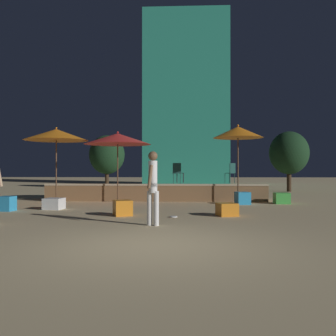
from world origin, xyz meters
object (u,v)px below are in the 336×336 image
Objects in this scene: patio_umbrella_1 at (238,132)px; cube_seat_1 at (282,198)px; cube_seat_0 at (243,198)px; cube_seat_3 at (54,204)px; patio_umbrella_2 at (56,135)px; cube_seat_4 at (7,204)px; cube_seat_2 at (123,208)px; bistro_chair_1 at (231,171)px; background_tree_0 at (107,155)px; background_tree_1 at (289,153)px; frisbee_disc at (173,217)px; bistro_chair_2 at (178,171)px; cube_seat_5 at (227,209)px; bistro_chair_0 at (177,171)px; person_2 at (153,184)px; patio_umbrella_0 at (118,139)px.

cube_seat_1 is at bearing -3.98° from patio_umbrella_1.
cube_seat_0 is 0.92× the size of cube_seat_3.
cube_seat_4 is (-0.49, -3.31, -2.59)m from patio_umbrella_2.
cube_seat_2 is (3.54, -4.38, -2.60)m from patio_umbrella_2.
cube_seat_3 is at bearing -158.23° from patio_umbrella_1.
bistro_chair_1 is at bearing 56.33° from cube_seat_2.
background_tree_1 is at bearing -18.35° from background_tree_0.
background_tree_1 is (6.83, 12.93, 2.39)m from frisbee_disc.
background_tree_1 is (11.90, 8.24, -0.42)m from patio_umbrella_2.
patio_umbrella_2 reaches higher than cube_seat_3.
cube_seat_4 is at bearing 165.07° from cube_seat_2.
cube_seat_1 is 0.64× the size of bistro_chair_2.
background_tree_0 reaches higher than patio_umbrella_1.
cube_seat_4 is at bearing 172.19° from cube_seat_5.
cube_seat_2 is at bearing 73.22° from bistro_chair_0.
cube_seat_5 is 0.17× the size of background_tree_0.
cube_seat_2 is 0.73× the size of bistro_chair_0.
bistro_chair_2 is 0.23× the size of background_tree_0.
background_tree_1 is (6.82, 6.20, 1.10)m from bistro_chair_2.
person_2 is at bearing 85.59° from bistro_chair_0.
patio_umbrella_2 is at bearing 178.91° from cube_seat_1.
cube_seat_3 is at bearing -121.04° from patio_umbrella_0.
cube_seat_5 is (3.10, 0.10, -0.04)m from cube_seat_2.
background_tree_1 is at bearing 64.34° from cube_seat_0.
person_2 is at bearing 172.85° from bistro_chair_2.
frisbee_disc is at bearing 175.93° from bistro_chair_2.
patio_umbrella_1 is at bearing 61.65° from frisbee_disc.
cube_seat_0 reaches higher than cube_seat_1.
person_2 is (4.61, -6.30, -1.82)m from patio_umbrella_2.
frisbee_disc is (1.52, -0.30, -0.21)m from cube_seat_2.
patio_umbrella_2 reaches higher than cube_seat_2.
background_tree_0 is (-3.03, 12.24, -0.18)m from patio_umbrella_0.
frisbee_disc is at bearing 91.95° from person_2.
patio_umbrella_2 is 5.18× the size of cube_seat_0.
frisbee_disc is at bearing -25.13° from cube_seat_3.
cube_seat_3 is at bearing 134.69° from bistro_chair_2.
cube_seat_3 is 1.34× the size of cube_seat_4.
cube_seat_4 is 2.16× the size of frisbee_disc.
cube_seat_0 is (0.10, -0.51, -2.65)m from patio_umbrella_1.
bistro_chair_0 is at bearing -64.30° from background_tree_0.
background_tree_1 is (5.26, 12.53, 2.22)m from cube_seat_5.
bistro_chair_1 is at bearing -166.85° from bistro_chair_0.
cube_seat_1 is 16.02m from background_tree_0.
patio_umbrella_0 reaches higher than cube_seat_1.
cube_seat_1 is 0.64× the size of bistro_chair_0.
patio_umbrella_0 is 2.58m from patio_umbrella_2.
bistro_chair_0 reaches higher than cube_seat_4.
bistro_chair_1 is (-0.19, 2.10, 1.06)m from cube_seat_0.
bistro_chair_1 is at bearing -53.72° from background_tree_0.
bistro_chair_0 is 1.00× the size of bistro_chair_1.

